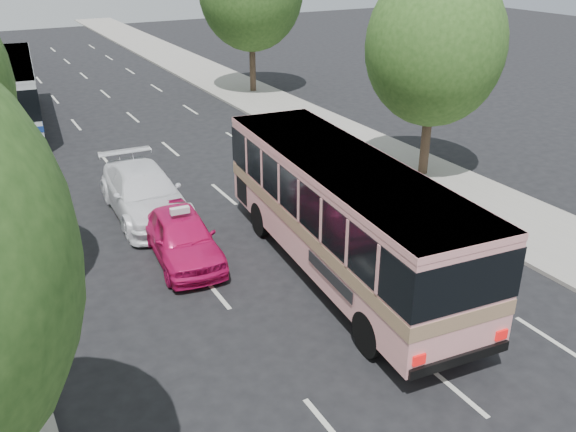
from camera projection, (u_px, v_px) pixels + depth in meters
ground at (357, 349)px, 14.02m from camera, size 120.00×120.00×0.00m
sidewalk_right at (277, 107)px, 33.64m from camera, size 4.00×90.00×0.12m
tree_right_near at (438, 41)px, 22.02m from camera, size 5.10×5.10×7.95m
pink_bus at (342, 205)px, 16.36m from camera, size 3.58×10.62×3.32m
pink_taxi at (182, 236)px, 17.64m from camera, size 2.10×4.43×1.46m
white_pickup at (144, 193)px, 20.46m from camera, size 2.46×5.58×1.59m
tour_coach_front at (10, 87)px, 29.74m from camera, size 3.49×11.02×3.24m
taxi_roof_sign at (180, 210)px, 17.30m from camera, size 0.56×0.23×0.18m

